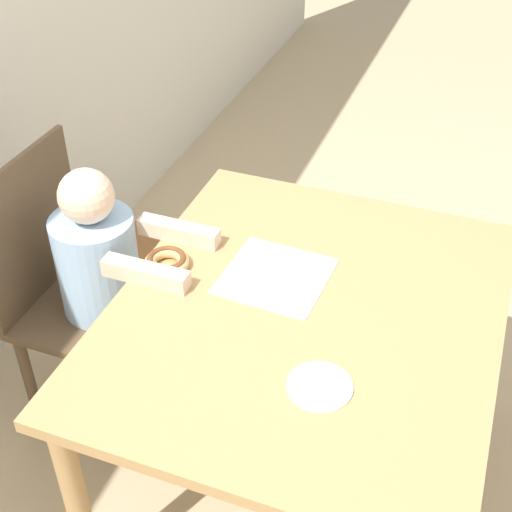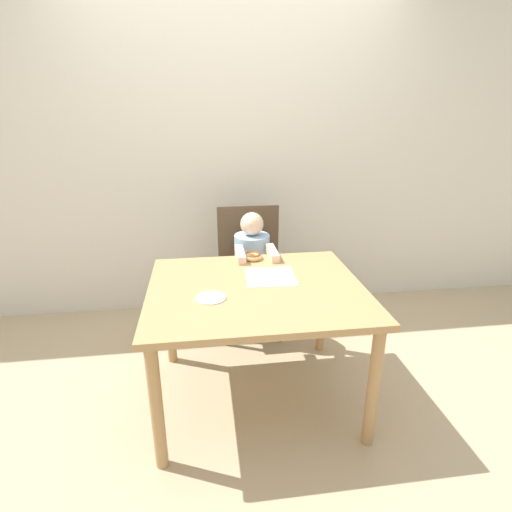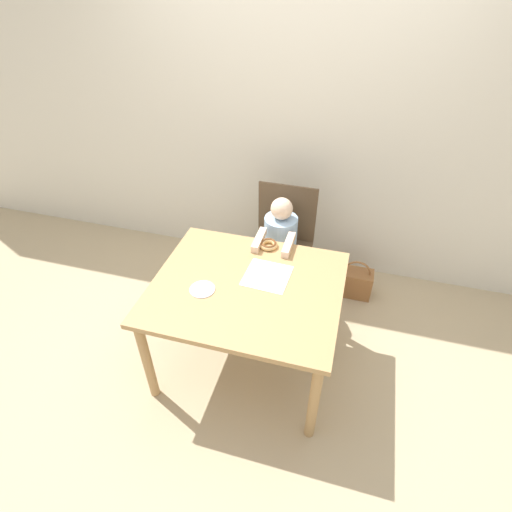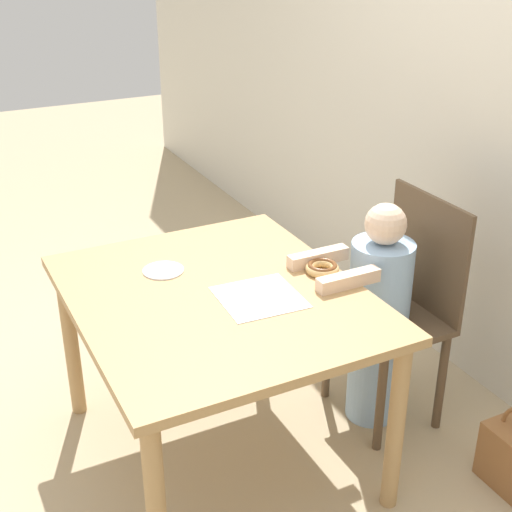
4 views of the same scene
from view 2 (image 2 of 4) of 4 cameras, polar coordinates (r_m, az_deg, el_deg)
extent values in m
plane|color=tan|center=(2.52, 0.04, -19.25)|extent=(12.00, 12.00, 0.00)
cube|color=silver|center=(3.22, -3.11, 13.94)|extent=(8.00, 0.05, 2.50)
cube|color=tan|center=(2.15, 0.04, -4.82)|extent=(1.15, 0.98, 0.03)
cylinder|color=tan|center=(1.98, -14.01, -20.31)|extent=(0.06, 0.06, 0.68)
cylinder|color=tan|center=(2.11, 16.41, -17.58)|extent=(0.06, 0.06, 0.68)
cylinder|color=tan|center=(2.69, -12.29, -8.36)|extent=(0.06, 0.06, 0.68)
cylinder|color=tan|center=(2.79, 9.42, -7.05)|extent=(0.06, 0.06, 0.68)
cube|color=brown|center=(2.90, -0.67, -3.05)|extent=(0.45, 0.36, 0.03)
cube|color=brown|center=(2.97, -1.11, 2.68)|extent=(0.45, 0.02, 0.47)
cylinder|color=brown|center=(2.85, -4.17, -8.77)|extent=(0.04, 0.04, 0.45)
cylinder|color=brown|center=(2.90, 3.55, -8.27)|extent=(0.04, 0.04, 0.45)
cylinder|color=brown|center=(3.11, -4.55, -6.13)|extent=(0.04, 0.04, 0.45)
cylinder|color=brown|center=(3.15, 2.51, -5.72)|extent=(0.04, 0.04, 0.45)
cylinder|color=#99BCE0|center=(2.95, -0.54, -7.37)|extent=(0.21, 0.21, 0.47)
cylinder|color=#99BCE0|center=(2.79, -0.57, -0.15)|extent=(0.24, 0.24, 0.32)
sphere|color=beige|center=(2.71, -0.59, 4.60)|extent=(0.16, 0.16, 0.16)
cube|color=beige|center=(2.53, -2.26, 0.22)|extent=(0.05, 0.25, 0.05)
cube|color=beige|center=(2.56, 2.36, 0.44)|extent=(0.05, 0.25, 0.05)
torus|color=#DBB270|center=(2.52, -0.53, -0.08)|extent=(0.13, 0.13, 0.03)
torus|color=brown|center=(2.51, -0.53, 0.17)|extent=(0.11, 0.11, 0.02)
cube|color=white|center=(2.26, 2.10, -2.96)|extent=(0.29, 0.29, 0.00)
cube|color=brown|center=(3.32, 9.43, -6.63)|extent=(0.27, 0.16, 0.24)
torus|color=brown|center=(3.27, 9.55, -4.79)|extent=(0.22, 0.02, 0.22)
cylinder|color=white|center=(2.03, -6.46, -5.95)|extent=(0.15, 0.15, 0.01)
camera|label=1|loc=(1.92, -46.59, 24.49)|focal=50.00mm
camera|label=3|loc=(1.12, 86.57, 46.71)|focal=28.00mm
camera|label=4|loc=(2.54, 61.13, 17.20)|focal=50.00mm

